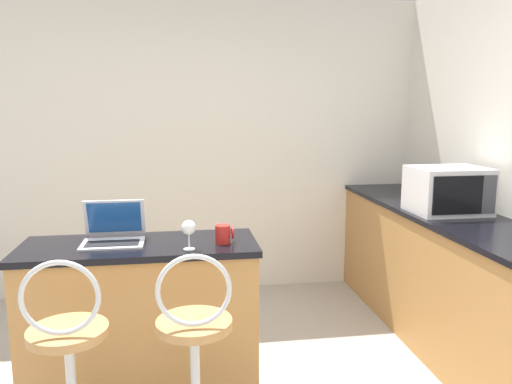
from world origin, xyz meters
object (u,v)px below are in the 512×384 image
laptop (114,232)px  microwave (448,190)px  bar_stool_far (195,368)px  mug_red (223,234)px  bar_stool_near (70,378)px  wine_glass_tall (189,228)px  mug_white (408,196)px

laptop → microwave: bearing=11.2°
bar_stool_far → microwave: 2.14m
mug_red → bar_stool_near: bearing=-145.1°
laptop → wine_glass_tall: (0.40, -0.21, 0.05)m
bar_stool_near → mug_red: bearing=34.9°
wine_glass_tall → bar_stool_near: bearing=-143.0°
bar_stool_far → wine_glass_tall: bearing=91.1°
bar_stool_near → laptop: (0.13, 0.61, 0.49)m
mug_red → mug_white: bearing=32.5°
microwave → mug_red: size_ratio=4.93×
laptop → wine_glass_tall: bearing=-28.1°
microwave → mug_red: bearing=-161.2°
bar_stool_far → microwave: (1.77, 1.04, 0.59)m
bar_stool_far → wine_glass_tall: 0.68m
microwave → mug_red: microwave is taller
bar_stool_far → mug_red: size_ratio=10.65×
wine_glass_tall → microwave: bearing=19.9°
mug_white → bar_stool_near: bearing=-146.7°
bar_stool_near → microwave: 2.60m
bar_stool_near → mug_red: bar_stool_near is taller
mug_red → wine_glass_tall: wine_glass_tall is taller
bar_stool_near → mug_red: size_ratio=10.65×
bar_stool_far → mug_red: 0.72m
laptop → mug_red: 0.59m
bar_stool_near → microwave: microwave is taller
microwave → bar_stool_near: bearing=-155.7°
mug_white → mug_red: mug_red is taller
laptop → wine_glass_tall: laptop is taller
mug_red → wine_glass_tall: size_ratio=0.65×
bar_stool_near → microwave: (2.31, 1.04, 0.59)m
bar_stool_near → bar_stool_far: same height
mug_red → wine_glass_tall: (-0.18, -0.10, 0.06)m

